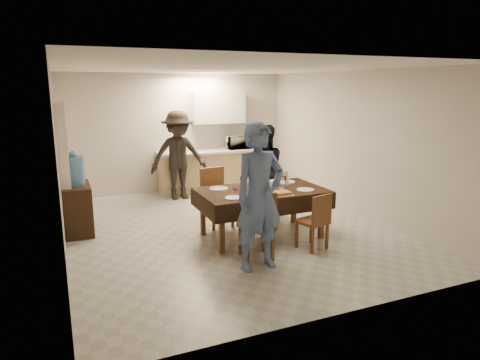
{
  "coord_description": "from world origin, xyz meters",
  "views": [
    {
      "loc": [
        -2.48,
        -6.31,
        2.33
      ],
      "look_at": [
        0.1,
        -0.3,
        0.88
      ],
      "focal_mm": 32.0,
      "sensor_mm": 36.0,
      "label": 1
    }
  ],
  "objects_px": {
    "water_jug": "(74,171)",
    "person_kitchen": "(179,155)",
    "dining_table": "(262,192)",
    "microwave": "(238,143)",
    "wine_bottle": "(258,180)",
    "console": "(77,209)",
    "savoury_tart": "(279,193)",
    "person_near": "(259,197)",
    "person_far": "(264,170)",
    "water_pitcher": "(283,182)"
  },
  "relations": [
    {
      "from": "wine_bottle",
      "to": "person_far",
      "type": "xyz_separation_m",
      "value": [
        0.6,
        1.0,
        -0.08
      ]
    },
    {
      "from": "microwave",
      "to": "person_kitchen",
      "type": "distance_m",
      "value": 1.61
    },
    {
      "from": "savoury_tart",
      "to": "water_jug",
      "type": "bearing_deg",
      "value": 147.85
    },
    {
      "from": "dining_table",
      "to": "person_far",
      "type": "bearing_deg",
      "value": 62.42
    },
    {
      "from": "water_jug",
      "to": "microwave",
      "type": "xyz_separation_m",
      "value": [
        3.61,
        1.88,
        0.03
      ]
    },
    {
      "from": "console",
      "to": "person_kitchen",
      "type": "distance_m",
      "value": 2.58
    },
    {
      "from": "console",
      "to": "person_near",
      "type": "bearing_deg",
      "value": -48.85
    },
    {
      "from": "console",
      "to": "microwave",
      "type": "relative_size",
      "value": 1.64
    },
    {
      "from": "water_jug",
      "to": "person_far",
      "type": "distance_m",
      "value": 3.21
    },
    {
      "from": "console",
      "to": "savoury_tart",
      "type": "bearing_deg",
      "value": -32.15
    },
    {
      "from": "water_pitcher",
      "to": "person_near",
      "type": "bearing_deg",
      "value": -131.99
    },
    {
      "from": "microwave",
      "to": "person_kitchen",
      "type": "height_order",
      "value": "person_kitchen"
    },
    {
      "from": "console",
      "to": "wine_bottle",
      "type": "xyz_separation_m",
      "value": [
        2.59,
        -1.29,
        0.52
      ]
    },
    {
      "from": "savoury_tart",
      "to": "microwave",
      "type": "relative_size",
      "value": 0.7
    },
    {
      "from": "savoury_tart",
      "to": "person_kitchen",
      "type": "bearing_deg",
      "value": 101.84
    },
    {
      "from": "water_jug",
      "to": "person_near",
      "type": "bearing_deg",
      "value": -48.85
    },
    {
      "from": "dining_table",
      "to": "water_jug",
      "type": "bearing_deg",
      "value": 153.12
    },
    {
      "from": "dining_table",
      "to": "person_near",
      "type": "bearing_deg",
      "value": -117.58
    },
    {
      "from": "wine_bottle",
      "to": "person_near",
      "type": "height_order",
      "value": "person_near"
    },
    {
      "from": "person_near",
      "to": "wine_bottle",
      "type": "bearing_deg",
      "value": 59.06
    },
    {
      "from": "water_pitcher",
      "to": "microwave",
      "type": "relative_size",
      "value": 0.41
    },
    {
      "from": "water_pitcher",
      "to": "person_near",
      "type": "height_order",
      "value": "person_near"
    },
    {
      "from": "water_jug",
      "to": "wine_bottle",
      "type": "relative_size",
      "value": 1.49
    },
    {
      "from": "console",
      "to": "savoury_tart",
      "type": "relative_size",
      "value": 2.33
    },
    {
      "from": "microwave",
      "to": "dining_table",
      "type": "bearing_deg",
      "value": 73.2
    },
    {
      "from": "microwave",
      "to": "person_kitchen",
      "type": "bearing_deg",
      "value": 16.34
    },
    {
      "from": "water_jug",
      "to": "person_kitchen",
      "type": "distance_m",
      "value": 2.53
    },
    {
      "from": "water_pitcher",
      "to": "person_near",
      "type": "relative_size",
      "value": 0.11
    },
    {
      "from": "dining_table",
      "to": "microwave",
      "type": "distance_m",
      "value": 3.39
    },
    {
      "from": "console",
      "to": "person_far",
      "type": "bearing_deg",
      "value": -5.24
    },
    {
      "from": "dining_table",
      "to": "wine_bottle",
      "type": "height_order",
      "value": "wine_bottle"
    },
    {
      "from": "person_near",
      "to": "dining_table",
      "type": "bearing_deg",
      "value": 55.86
    },
    {
      "from": "console",
      "to": "person_near",
      "type": "height_order",
      "value": "person_near"
    },
    {
      "from": "wine_bottle",
      "to": "person_near",
      "type": "distance_m",
      "value": 1.21
    },
    {
      "from": "person_far",
      "to": "person_kitchen",
      "type": "xyz_separation_m",
      "value": [
        -1.11,
        1.73,
        0.09
      ]
    },
    {
      "from": "console",
      "to": "person_far",
      "type": "distance_m",
      "value": 3.23
    },
    {
      "from": "wine_bottle",
      "to": "console",
      "type": "bearing_deg",
      "value": 153.48
    },
    {
      "from": "water_pitcher",
      "to": "person_far",
      "type": "height_order",
      "value": "person_far"
    },
    {
      "from": "water_jug",
      "to": "wine_bottle",
      "type": "distance_m",
      "value": 2.9
    },
    {
      "from": "savoury_tart",
      "to": "person_near",
      "type": "height_order",
      "value": "person_near"
    },
    {
      "from": "wine_bottle",
      "to": "person_kitchen",
      "type": "relative_size",
      "value": 0.17
    },
    {
      "from": "wine_bottle",
      "to": "person_near",
      "type": "xyz_separation_m",
      "value": [
        -0.5,
        -1.1,
        0.04
      ]
    },
    {
      "from": "water_jug",
      "to": "person_far",
      "type": "xyz_separation_m",
      "value": [
        3.19,
        -0.29,
        -0.19
      ]
    },
    {
      "from": "console",
      "to": "savoury_tart",
      "type": "height_order",
      "value": "savoury_tart"
    },
    {
      "from": "microwave",
      "to": "person_far",
      "type": "height_order",
      "value": "person_far"
    },
    {
      "from": "console",
      "to": "microwave",
      "type": "distance_m",
      "value": 4.13
    },
    {
      "from": "water_jug",
      "to": "person_kitchen",
      "type": "xyz_separation_m",
      "value": [
        2.08,
        1.43,
        -0.1
      ]
    },
    {
      "from": "console",
      "to": "person_far",
      "type": "relative_size",
      "value": 0.52
    },
    {
      "from": "person_far",
      "to": "person_kitchen",
      "type": "distance_m",
      "value": 2.05
    },
    {
      "from": "water_pitcher",
      "to": "microwave",
      "type": "bearing_deg",
      "value": 79.22
    }
  ]
}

